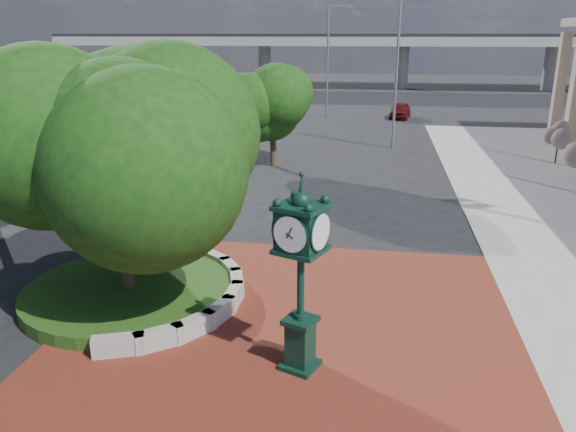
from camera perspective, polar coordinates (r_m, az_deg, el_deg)
The scene contains 12 objects.
ground at distance 16.19m, azimuth 0.73°, elevation -9.58°, with size 200.00×200.00×0.00m, color black.
plaza at distance 15.31m, azimuth 0.17°, elevation -11.23°, with size 12.00×12.00×0.04m, color maroon.
planter_wall at distance 16.64m, azimuth -8.62°, elevation -7.96°, with size 2.96×6.77×0.54m.
grass_bed at distance 17.46m, azimuth -15.86°, elevation -7.43°, with size 6.10×6.10×0.40m, color #1E4012.
overpass at distance 84.23m, azimuth 7.96°, elevation 17.22°, with size 90.00×12.00×7.50m.
tree_planter at distance 16.31m, azimuth -16.91°, elevation 3.84°, with size 5.20×5.20×6.33m.
tree_street at distance 33.04m, azimuth -1.55°, elevation 10.61°, with size 4.40×4.40×5.45m.
post_clock at distance 12.47m, azimuth 1.32°, elevation -5.27°, with size 1.21×1.21×4.68m.
parked_car at distance 54.03m, azimuth 11.33°, elevation 10.46°, with size 1.66×4.12×1.40m, color #580C10.
street_lamp_near at distance 38.68m, azimuth 11.39°, elevation 15.20°, with size 2.19×0.73×9.92m.
street_lamp_far at distance 53.48m, azimuth 4.33°, elevation 16.20°, with size 2.23×0.38×9.94m.
shrub_far at distance 37.52m, azimuth 25.81°, elevation 7.19°, with size 1.20×1.20×2.20m.
Camera 1 is at (2.09, -14.19, 7.51)m, focal length 35.00 mm.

